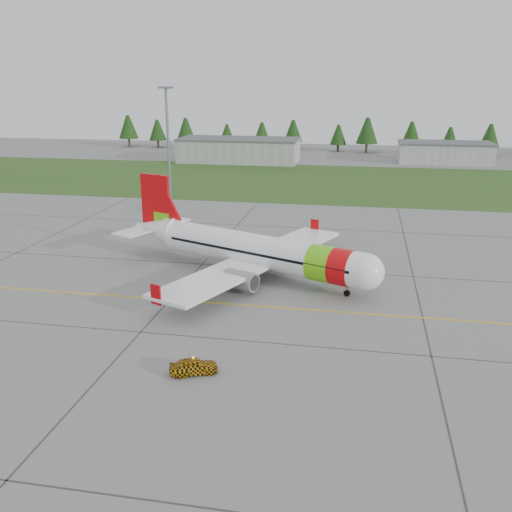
# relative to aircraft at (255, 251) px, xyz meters

# --- Properties ---
(ground) EXTENTS (320.00, 320.00, 0.00)m
(ground) POSITION_rel_aircraft_xyz_m (7.87, -16.98, -2.98)
(ground) COLOR gray
(ground) RESTS_ON ground
(aircraft) EXTENTS (32.38, 30.75, 10.32)m
(aircraft) POSITION_rel_aircraft_xyz_m (0.00, 0.00, 0.00)
(aircraft) COLOR white
(aircraft) RESTS_ON ground
(follow_me_car) EXTENTS (1.74, 1.86, 3.69)m
(follow_me_car) POSITION_rel_aircraft_xyz_m (-0.32, -23.29, -1.13)
(follow_me_car) COLOR #ECA90D
(follow_me_car) RESTS_ON ground
(service_van) EXTENTS (1.77, 1.71, 4.16)m
(service_van) POSITION_rel_aircraft_xyz_m (-22.42, 30.69, -0.89)
(service_van) COLOR silver
(service_van) RESTS_ON ground
(grass_strip) EXTENTS (320.00, 50.00, 0.03)m
(grass_strip) POSITION_rel_aircraft_xyz_m (7.87, 65.02, -2.96)
(grass_strip) COLOR #30561E
(grass_strip) RESTS_ON ground
(taxi_guideline) EXTENTS (120.00, 0.25, 0.02)m
(taxi_guideline) POSITION_rel_aircraft_xyz_m (7.87, -8.98, -2.96)
(taxi_guideline) COLOR gold
(taxi_guideline) RESTS_ON ground
(hangar_west) EXTENTS (32.00, 14.00, 6.00)m
(hangar_west) POSITION_rel_aircraft_xyz_m (-22.13, 93.02, 0.02)
(hangar_west) COLOR #A8A8A3
(hangar_west) RESTS_ON ground
(hangar_east) EXTENTS (24.00, 12.00, 5.20)m
(hangar_east) POSITION_rel_aircraft_xyz_m (32.87, 101.02, -0.38)
(hangar_east) COLOR #A8A8A3
(hangar_east) RESTS_ON ground
(floodlight_mast) EXTENTS (0.50, 0.50, 20.00)m
(floodlight_mast) POSITION_rel_aircraft_xyz_m (-24.13, 41.02, 7.02)
(floodlight_mast) COLOR slate
(floodlight_mast) RESTS_ON ground
(treeline) EXTENTS (160.00, 8.00, 10.00)m
(treeline) POSITION_rel_aircraft_xyz_m (7.87, 121.02, 2.02)
(treeline) COLOR #1C3F14
(treeline) RESTS_ON ground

